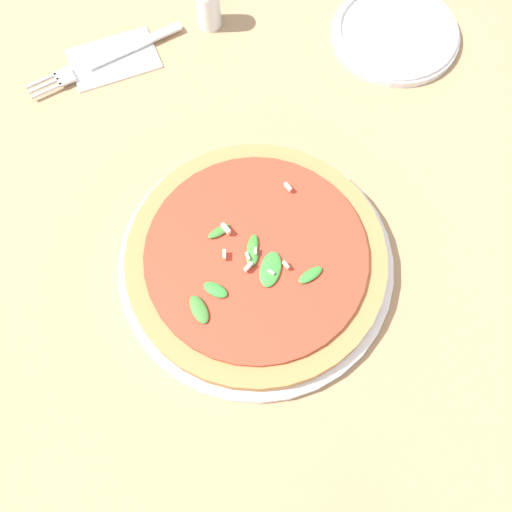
{
  "coord_description": "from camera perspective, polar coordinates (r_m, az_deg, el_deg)",
  "views": [
    {
      "loc": [
        0.11,
        0.2,
        0.63
      ],
      "look_at": [
        -0.03,
        -0.01,
        0.03
      ],
      "focal_mm": 42.0,
      "sensor_mm": 36.0,
      "label": 1
    }
  ],
  "objects": [
    {
      "name": "pizza_arugula_main",
      "position": [
        0.67,
        -0.0,
        -0.44
      ],
      "size": [
        0.31,
        0.31,
        0.05
      ],
      "color": "white",
      "rests_on": "ground_plane"
    },
    {
      "name": "ground_plane",
      "position": [
        0.67,
        -1.59,
        -2.96
      ],
      "size": [
        6.0,
        6.0,
        0.0
      ],
      "primitive_type": "plane",
      "color": "#9E7A56"
    },
    {
      "name": "fork",
      "position": [
        0.85,
        -14.0,
        17.83
      ],
      "size": [
        0.22,
        0.03,
        0.0
      ],
      "rotation": [
        0.0,
        0.0,
        -0.08
      ],
      "color": "silver",
      "rests_on": "ground_plane"
    },
    {
      "name": "shaker_pepper",
      "position": [
        0.86,
        -4.56,
        22.71
      ],
      "size": [
        0.03,
        0.03,
        0.07
      ],
      "color": "silver",
      "rests_on": "ground_plane"
    },
    {
      "name": "napkin",
      "position": [
        0.86,
        -13.42,
        17.86
      ],
      "size": [
        0.13,
        0.1,
        0.01
      ],
      "rotation": [
        0.0,
        0.0,
        -0.24
      ],
      "color": "white",
      "rests_on": "ground_plane"
    },
    {
      "name": "side_plate_white",
      "position": [
        0.88,
        13.18,
        20.02
      ],
      "size": [
        0.17,
        0.17,
        0.02
      ],
      "color": "white",
      "rests_on": "ground_plane"
    }
  ]
}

